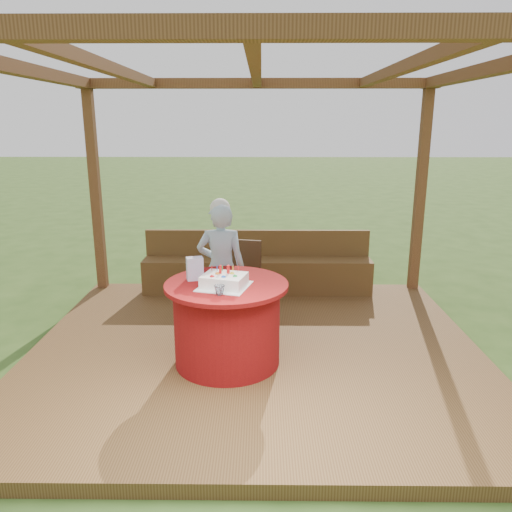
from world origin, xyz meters
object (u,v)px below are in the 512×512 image
Objects in this scene: chair at (240,275)px; gift_bag at (195,269)px; bench at (257,272)px; drinking_glass at (219,290)px; table at (227,323)px; elderly_woman at (221,266)px; birthday_cake at (224,281)px.

gift_bag is at bearing -108.95° from chair.
drinking_glass is at bearing -97.12° from bench.
chair is 1.21m from gift_bag.
table is at bearing 83.70° from drinking_glass.
elderly_woman is at bearing 57.93° from gift_bag.
gift_bag is (-0.37, -1.08, 0.40)m from chair.
drinking_glass is at bearing -86.16° from elderly_woman.
birthday_cake reaches higher than drinking_glass.
elderly_woman is 1.10m from drinking_glass.
drinking_glass is (-0.04, -0.32, 0.43)m from table.
table is 0.46m from birthday_cake.
birthday_cake is at bearing -97.23° from bench.
bench is at bearing 82.75° from table.
birthday_cake is 0.22m from drinking_glass.
bench is at bearing 78.01° from chair.
gift_bag is (-0.19, -0.67, 0.17)m from elderly_woman.
elderly_woman is at bearing -105.98° from bench.
gift_bag is (-0.30, 0.10, 0.49)m from table.
birthday_cake is (-0.09, -1.28, 0.35)m from chair.
table is 12.37× the size of drinking_glass.
chair is 0.51m from elderly_woman.
drinking_glass is at bearing -74.72° from gift_bag.
elderly_woman is 2.79× the size of birthday_cake.
table is 1.28× the size of chair.
elderly_woman is at bearing 96.36° from birthday_cake.
birthday_cake is at bearing -51.73° from gift_bag.
drinking_glass is (-0.11, -1.50, 0.34)m from chair.
elderly_woman is 15.84× the size of drinking_glass.
elderly_woman is 6.78× the size of gift_bag.
drinking_glass is at bearing -96.30° from table.
birthday_cake is 5.68× the size of drinking_glass.
chair is 1.55m from drinking_glass.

